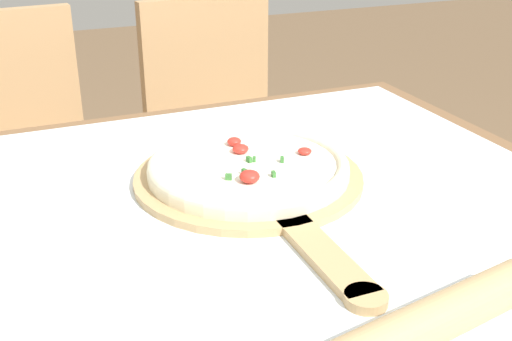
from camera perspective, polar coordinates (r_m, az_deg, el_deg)
name	(u,v)px	position (r m, az deg, el deg)	size (l,w,h in m)	color
dining_table	(248,292)	(0.94, -0.68, -10.77)	(1.10, 1.03, 0.75)	brown
towel_cloth	(248,223)	(0.88, -0.71, -4.71)	(1.02, 0.95, 0.00)	silver
pizza_peel	(254,183)	(0.97, -0.18, -1.11)	(0.35, 0.54, 0.01)	tan
pizza	(249,166)	(0.98, -0.67, 0.39)	(0.31, 0.31, 0.04)	beige
rolling_pin	(399,337)	(0.65, 12.63, -14.25)	(0.45, 0.11, 0.05)	tan
chair_left	(18,167)	(1.73, -20.36, 0.32)	(0.43, 0.43, 0.89)	tan
chair_right	(222,136)	(1.82, -3.08, 3.04)	(0.44, 0.44, 0.89)	tan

